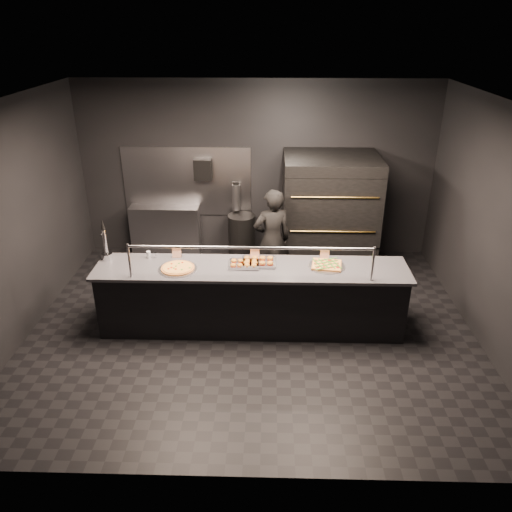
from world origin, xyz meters
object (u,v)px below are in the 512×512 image
object	(u,v)px
beer_tap	(106,248)
slider_tray_a	(244,264)
towel_dispenser	(203,169)
round_pizza	(178,268)
fire_extinguisher	(236,197)
worker	(272,240)
pizza_oven	(329,213)
service_counter	(251,298)
slider_tray_b	(259,261)
trash_bin	(242,237)
square_pizza	(327,265)
prep_shelf	(166,231)

from	to	relation	value
beer_tap	slider_tray_a	size ratio (longest dim) A/B	1.40
towel_dispenser	round_pizza	world-z (taller)	towel_dispenser
fire_extinguisher	worker	bearing A→B (deg)	-63.52
pizza_oven	round_pizza	world-z (taller)	pizza_oven
towel_dispenser	service_counter	bearing A→B (deg)	-69.37
service_counter	slider_tray_b	size ratio (longest dim) A/B	9.03
round_pizza	trash_bin	size ratio (longest dim) A/B	0.63
pizza_oven	beer_tap	world-z (taller)	pizza_oven
fire_extinguisher	beer_tap	world-z (taller)	beer_tap
pizza_oven	worker	distance (m)	1.20
slider_tray_b	square_pizza	bearing A→B (deg)	-4.12
trash_bin	fire_extinguisher	bearing A→B (deg)	118.36
pizza_oven	prep_shelf	bearing A→B (deg)	171.46
service_counter	trash_bin	xyz separation A→B (m)	(-0.25, 2.22, -0.07)
towel_dispenser	beer_tap	bearing A→B (deg)	-115.53
service_counter	trash_bin	bearing A→B (deg)	96.50
fire_extinguisher	slider_tray_a	distance (m)	2.37
pizza_oven	prep_shelf	size ratio (longest dim) A/B	1.59
service_counter	slider_tray_a	bearing A→B (deg)	154.65
prep_shelf	slider_tray_a	bearing A→B (deg)	-56.58
fire_extinguisher	beer_tap	xyz separation A→B (m)	(-1.60, -2.21, 0.02)
slider_tray_b	slider_tray_a	bearing A→B (deg)	-159.11
pizza_oven	trash_bin	world-z (taller)	pizza_oven
prep_shelf	beer_tap	bearing A→B (deg)	-99.34
pizza_oven	slider_tray_a	bearing A→B (deg)	-125.06
pizza_oven	round_pizza	distance (m)	2.92
service_counter	slider_tray_b	xyz separation A→B (m)	(0.09, 0.12, 0.48)
service_counter	beer_tap	bearing A→B (deg)	174.37
prep_shelf	towel_dispenser	size ratio (longest dim) A/B	3.43
round_pizza	worker	distance (m)	1.74
slider_tray_b	square_pizza	distance (m)	0.89
fire_extinguisher	square_pizza	xyz separation A→B (m)	(1.33, -2.34, -0.12)
prep_shelf	trash_bin	size ratio (longest dim) A/B	1.53
towel_dispenser	pizza_oven	bearing A→B (deg)	-13.14
worker	pizza_oven	bearing A→B (deg)	-159.09
square_pizza	worker	xyz separation A→B (m)	(-0.71, 1.10, -0.14)
round_pizza	slider_tray_b	size ratio (longest dim) A/B	1.10
slider_tray_a	round_pizza	bearing A→B (deg)	-171.34
fire_extinguisher	beer_tap	bearing A→B (deg)	-125.93
trash_bin	worker	bearing A→B (deg)	-63.85
towel_dispenser	trash_bin	world-z (taller)	towel_dispenser
service_counter	trash_bin	distance (m)	2.24
square_pizza	trash_bin	world-z (taller)	square_pizza
slider_tray_b	prep_shelf	bearing A→B (deg)	127.54
beer_tap	slider_tray_b	world-z (taller)	beer_tap
pizza_oven	prep_shelf	distance (m)	2.88
service_counter	pizza_oven	world-z (taller)	pizza_oven
towel_dispenser	square_pizza	size ratio (longest dim) A/B	0.73
slider_tray_a	trash_bin	world-z (taller)	slider_tray_a
prep_shelf	slider_tray_a	distance (m)	2.77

